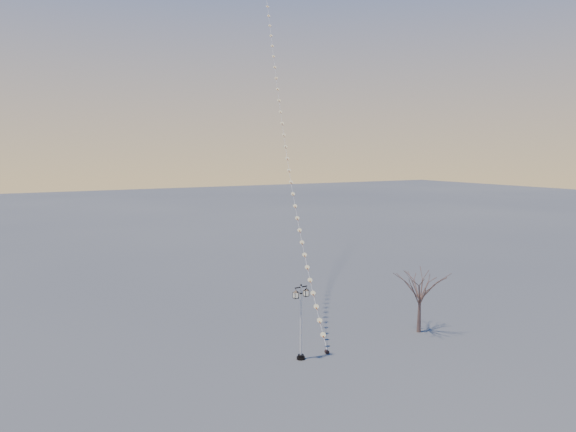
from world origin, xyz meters
TOP-DOWN VIEW (x-y plane):
  - ground at (0.00, 0.00)m, footprint 300.00×300.00m
  - street_lamp at (-1.34, 0.80)m, footprint 1.13×0.49m
  - bare_tree at (7.90, 0.92)m, footprint 2.64×2.64m
  - kite_train at (6.59, 16.92)m, footprint 12.89×32.89m

SIDE VIEW (x-z plane):
  - ground at x=0.00m, z-range 0.00..0.00m
  - street_lamp at x=-1.34m, z-range 0.24..4.69m
  - bare_tree at x=7.90m, z-range 0.85..5.24m
  - kite_train at x=6.59m, z-range -0.08..32.37m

